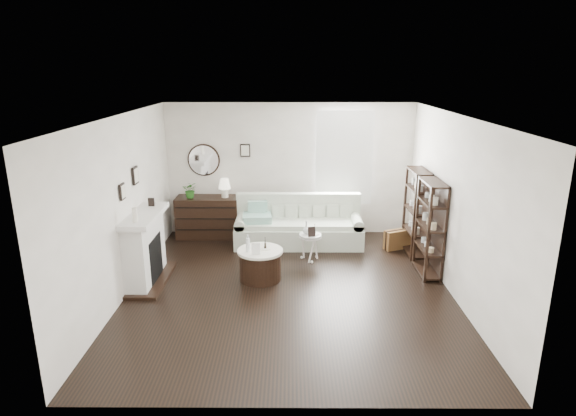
{
  "coord_description": "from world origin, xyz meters",
  "views": [
    {
      "loc": [
        0.02,
        -6.91,
        3.37
      ],
      "look_at": [
        -0.02,
        0.8,
        1.1
      ],
      "focal_mm": 30.0,
      "sensor_mm": 36.0,
      "label": 1
    }
  ],
  "objects_px": {
    "drum_table": "(260,264)",
    "pedestal_table": "(310,237)",
    "dresser": "(208,217)",
    "sofa": "(299,228)"
  },
  "relations": [
    {
      "from": "dresser",
      "to": "drum_table",
      "type": "xyz_separation_m",
      "value": [
        1.2,
        -2.09,
        -0.16
      ]
    },
    {
      "from": "dresser",
      "to": "pedestal_table",
      "type": "xyz_separation_m",
      "value": [
        2.05,
        -1.27,
        0.03
      ]
    },
    {
      "from": "drum_table",
      "to": "pedestal_table",
      "type": "xyz_separation_m",
      "value": [
        0.85,
        0.82,
        0.19
      ]
    },
    {
      "from": "drum_table",
      "to": "pedestal_table",
      "type": "height_order",
      "value": "drum_table"
    },
    {
      "from": "pedestal_table",
      "to": "dresser",
      "type": "bearing_deg",
      "value": 148.18
    },
    {
      "from": "sofa",
      "to": "pedestal_table",
      "type": "bearing_deg",
      "value": -77.4
    },
    {
      "from": "sofa",
      "to": "dresser",
      "type": "xyz_separation_m",
      "value": [
        -1.85,
        0.39,
        0.1
      ]
    },
    {
      "from": "dresser",
      "to": "drum_table",
      "type": "relative_size",
      "value": 1.69
    },
    {
      "from": "drum_table",
      "to": "pedestal_table",
      "type": "distance_m",
      "value": 1.19
    },
    {
      "from": "dresser",
      "to": "sofa",
      "type": "bearing_deg",
      "value": -12.0
    }
  ]
}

